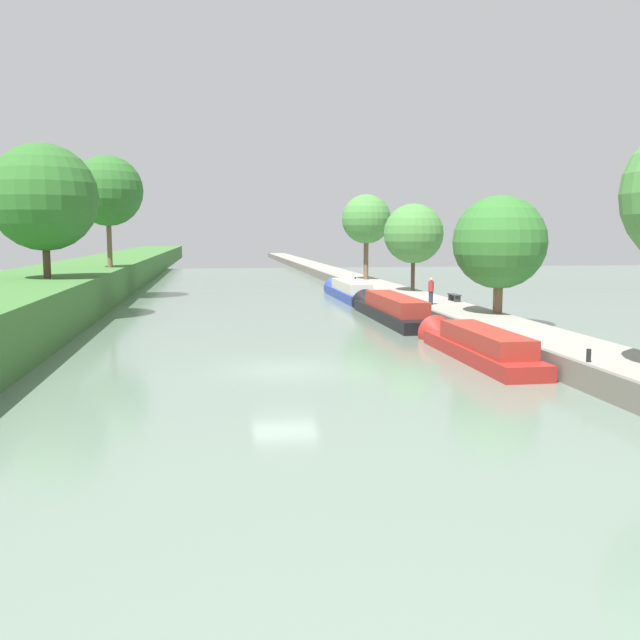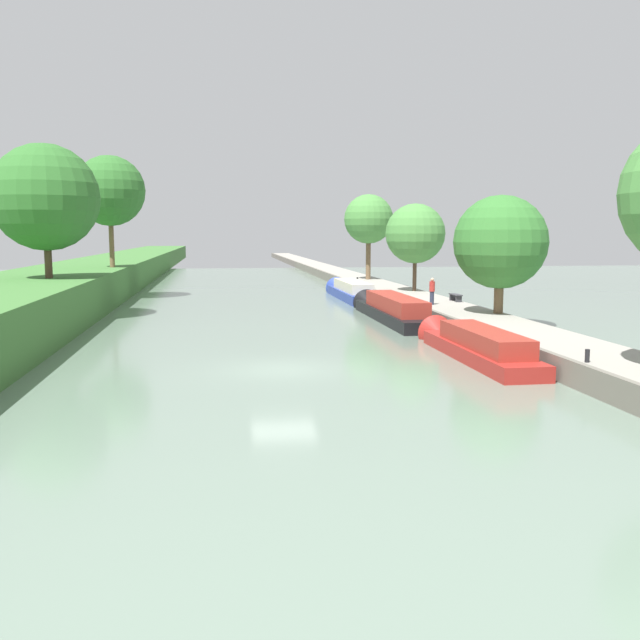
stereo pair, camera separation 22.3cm
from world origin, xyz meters
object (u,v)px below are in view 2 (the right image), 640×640
(narrowboat_black, at_px, (390,309))
(narrowboat_blue, at_px, (350,291))
(park_bench, at_px, (456,296))
(person_walking, at_px, (432,291))
(mooring_bollard_near, at_px, (587,356))
(narrowboat_red, at_px, (473,345))
(mooring_bollard_far, at_px, (357,280))

(narrowboat_black, bearing_deg, narrowboat_blue, 89.37)
(park_bench, bearing_deg, person_walking, -139.81)
(mooring_bollard_near, xyz_separation_m, park_bench, (2.79, 21.17, 0.12))
(narrowboat_blue, height_order, person_walking, person_walking)
(narrowboat_red, distance_m, person_walking, 13.45)
(narrowboat_red, bearing_deg, narrowboat_blue, 90.27)
(person_walking, height_order, mooring_bollard_near, person_walking)
(narrowboat_red, bearing_deg, narrowboat_black, 91.24)
(park_bench, bearing_deg, narrowboat_blue, 110.47)
(mooring_bollard_near, relative_size, park_bench, 0.30)
(narrowboat_blue, bearing_deg, person_walking, -80.21)
(narrowboat_blue, distance_m, park_bench, 13.24)
(narrowboat_red, xyz_separation_m, narrowboat_blue, (-0.13, 27.42, 0.06))
(mooring_bollard_far, height_order, park_bench, park_bench)
(person_walking, bearing_deg, mooring_bollard_far, 91.76)
(narrowboat_blue, bearing_deg, narrowboat_black, -90.63)
(narrowboat_blue, height_order, mooring_bollard_near, narrowboat_blue)
(narrowboat_red, xyz_separation_m, mooring_bollard_far, (1.71, 33.28, 0.56))
(narrowboat_black, bearing_deg, mooring_bollard_far, 84.31)
(narrowboat_black, height_order, mooring_bollard_far, narrowboat_black)
(narrowboat_red, distance_m, mooring_bollard_far, 33.33)
(narrowboat_blue, xyz_separation_m, person_walking, (2.45, -14.22, 1.14))
(person_walking, relative_size, park_bench, 1.11)
(narrowboat_black, height_order, mooring_bollard_near, narrowboat_black)
(narrowboat_blue, relative_size, mooring_bollard_far, 28.82)
(narrowboat_blue, distance_m, mooring_bollard_near, 33.61)
(narrowboat_black, xyz_separation_m, mooring_bollard_near, (1.99, -19.41, 0.47))
(narrowboat_black, xyz_separation_m, park_bench, (4.78, 1.76, 0.59))
(narrowboat_blue, xyz_separation_m, park_bench, (4.62, -12.39, 0.62))
(mooring_bollard_far, relative_size, park_bench, 0.30)
(narrowboat_blue, height_order, park_bench, narrowboat_blue)
(narrowboat_red, height_order, narrowboat_blue, narrowboat_blue)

